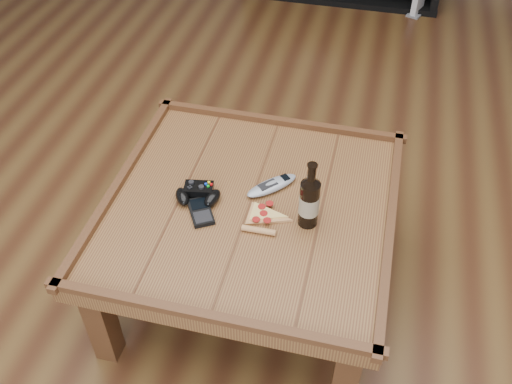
% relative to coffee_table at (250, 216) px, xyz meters
% --- Properties ---
extents(ground, '(6.00, 6.00, 0.00)m').
position_rel_coffee_table_xyz_m(ground, '(0.00, 0.00, -0.39)').
color(ground, '#422312').
rests_on(ground, ground).
extents(coffee_table, '(1.03, 1.03, 0.48)m').
position_rel_coffee_table_xyz_m(coffee_table, '(0.00, 0.00, 0.00)').
color(coffee_table, '#542D18').
rests_on(coffee_table, ground).
extents(beer_bottle, '(0.07, 0.07, 0.26)m').
position_rel_coffee_table_xyz_m(beer_bottle, '(0.21, -0.04, 0.16)').
color(beer_bottle, black).
rests_on(beer_bottle, coffee_table).
extents(game_controller, '(0.18, 0.13, 0.05)m').
position_rel_coffee_table_xyz_m(game_controller, '(-0.18, -0.01, 0.08)').
color(game_controller, black).
rests_on(game_controller, coffee_table).
extents(pizza_slice, '(0.13, 0.21, 0.02)m').
position_rel_coffee_table_xyz_m(pizza_slice, '(0.06, -0.06, 0.07)').
color(pizza_slice, tan).
rests_on(pizza_slice, coffee_table).
extents(smartphone, '(0.13, 0.15, 0.02)m').
position_rel_coffee_table_xyz_m(smartphone, '(-0.15, -0.08, 0.07)').
color(smartphone, black).
rests_on(smartphone, coffee_table).
extents(remote_control, '(0.19, 0.19, 0.03)m').
position_rel_coffee_table_xyz_m(remote_control, '(0.06, 0.10, 0.07)').
color(remote_control, '#8E939A').
rests_on(remote_control, coffee_table).
extents(game_console, '(0.14, 0.18, 0.20)m').
position_rel_coffee_table_xyz_m(game_console, '(0.56, 2.55, -0.30)').
color(game_console, gray).
rests_on(game_console, ground).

